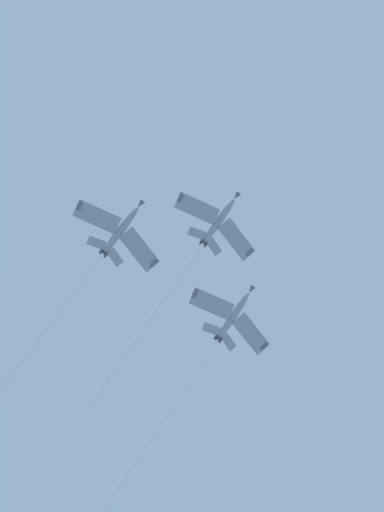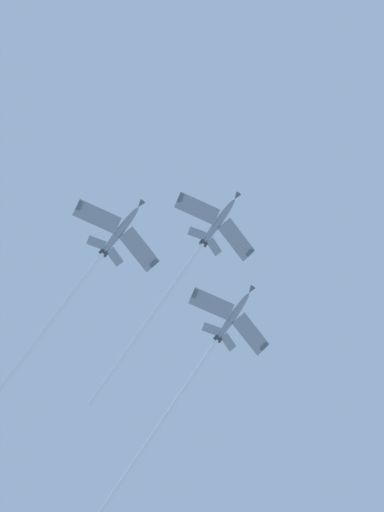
{
  "view_description": "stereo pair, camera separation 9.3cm",
  "coord_description": "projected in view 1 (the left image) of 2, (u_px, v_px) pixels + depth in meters",
  "views": [
    {
      "loc": [
        1.5,
        -46.47,
        1.84
      ],
      "look_at": [
        19.82,
        -13.74,
        130.53
      ],
      "focal_mm": 45.99,
      "sensor_mm": 36.0,
      "label": 1
    },
    {
      "loc": [
        1.41,
        -46.43,
        1.84
      ],
      "look_at": [
        19.82,
        -13.74,
        130.53
      ],
      "focal_mm": 45.99,
      "sensor_mm": 36.0,
      "label": 2
    }
  ],
  "objects": [
    {
      "name": "jet_left_wing",
      "position": [
        204.0,
        359.0,
        133.22
      ],
      "size": [
        19.86,
        54.0,
        27.2
      ],
      "color": "gray"
    },
    {
      "name": "jet_lead",
      "position": [
        193.0,
        258.0,
        134.07
      ],
      "size": [
        19.86,
        47.15,
        24.5
      ],
      "color": "gray"
    },
    {
      "name": "jet_right_wing",
      "position": [
        79.0,
        286.0,
        126.79
      ],
      "size": [
        19.82,
        52.92,
        28.22
      ],
      "color": "gray"
    }
  ]
}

